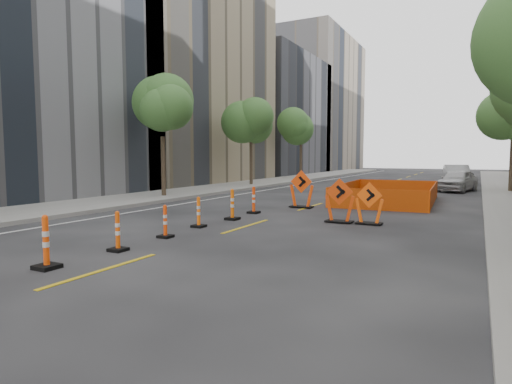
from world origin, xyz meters
The scene contains 21 objects.
ground_plane centered at (0.00, 0.00, 0.00)m, with size 140.00×140.00×0.00m, color black.
sidewalk_left centered at (-9.00, 12.00, 0.07)m, with size 4.00×90.00×0.15m, color gray.
bld_left_c centered at (-17.00, 20.80, 13.00)m, with size 12.00×18.00×26.00m, color tan.
bld_left_d centered at (-17.00, 39.20, 7.00)m, with size 12.00×16.00×14.00m, color #4C4C51.
bld_left_e centered at (-17.00, 55.60, 10.00)m, with size 12.00×20.00×20.00m, color gray.
tree_l_b centered at (-8.40, 10.00, 4.53)m, with size 2.80×2.80×5.95m.
tree_l_c centered at (-8.40, 20.00, 4.53)m, with size 2.80×2.80×5.95m.
tree_l_d centered at (-8.40, 30.00, 4.53)m, with size 2.80×2.80×5.95m.
channelizer_1 centered at (-1.11, -2.46, 0.56)m, with size 0.44×0.44×1.12m, color #E74509, non-canonical shape.
channelizer_2 centered at (-1.02, -0.60, 0.49)m, with size 0.39×0.39×0.98m, color #DC4A09, non-canonical shape.
channelizer_3 centered at (-1.10, 1.27, 0.47)m, with size 0.37×0.37×0.93m, color #E53E09, non-canonical shape.
channelizer_4 centered at (-1.28, 3.13, 0.50)m, with size 0.39×0.39×0.99m, color #FF620A, non-canonical shape.
channelizer_5 centered at (-1.13, 4.99, 0.56)m, with size 0.44×0.44×1.12m, color #E75E09, non-canonical shape.
channelizer_6 centered at (-1.24, 6.86, 0.54)m, with size 0.42×0.42×1.08m, color #F33F0A, non-canonical shape.
chevron_sign_left centered at (-0.22, 9.43, 0.83)m, with size 1.10×0.66×1.65m, color #E94009, non-canonical shape.
chevron_sign_center centered at (2.46, 6.14, 0.76)m, with size 1.02×0.61×1.53m, color #D93C09, non-canonical shape.
chevron_sign_right centered at (3.46, 6.22, 0.71)m, with size 0.95×0.57×1.42m, color #FF540A, non-canonical shape.
safety_fence centered at (2.70, 13.62, 0.45)m, with size 4.22×7.18×0.90m, color #EA5E0C, non-canonical shape.
parked_car_near centered at (5.48, 22.03, 0.71)m, with size 1.67×4.15×1.42m, color #B8B7B9.
parked_car_mid centered at (5.15, 28.17, 0.78)m, with size 1.66×4.76×1.57m, color #A4A6AA.
parked_car_far centered at (4.94, 35.82, 0.67)m, with size 1.88×4.62×1.34m, color black.
Camera 1 is at (6.65, -8.08, 2.32)m, focal length 30.00 mm.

